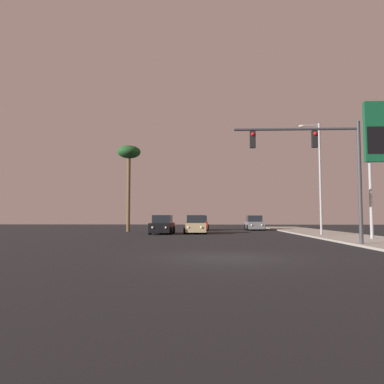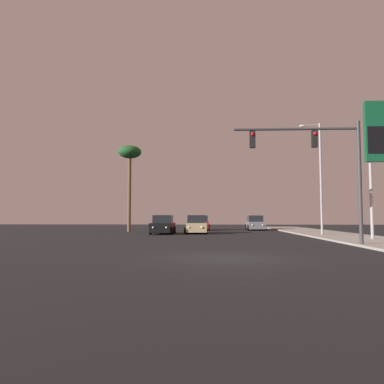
% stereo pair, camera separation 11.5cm
% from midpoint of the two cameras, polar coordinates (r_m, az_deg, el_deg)
% --- Properties ---
extents(ground_plane, '(120.00, 120.00, 0.00)m').
position_cam_midpoint_polar(ground_plane, '(14.36, 5.07, -9.91)').
color(ground_plane, black).
extents(sidewalk_right, '(5.00, 60.00, 0.12)m').
position_cam_midpoint_polar(sidewalk_right, '(26.35, 25.21, -6.64)').
color(sidewalk_right, '#9E998E').
rests_on(sidewalk_right, ground).
extents(car_tan, '(2.04, 4.34, 1.68)m').
position_cam_midpoint_polar(car_tan, '(34.32, 0.46, -5.08)').
color(car_tan, tan).
rests_on(car_tan, ground).
extents(car_black, '(2.04, 4.33, 1.68)m').
position_cam_midpoint_polar(car_black, '(33.66, -4.65, -5.09)').
color(car_black, black).
rests_on(car_black, ground).
extents(car_red, '(2.04, 4.31, 1.68)m').
position_cam_midpoint_polar(car_red, '(42.99, 1.13, -4.82)').
color(car_red, maroon).
rests_on(car_red, ground).
extents(car_grey, '(2.04, 4.31, 1.68)m').
position_cam_midpoint_polar(car_grey, '(43.52, 9.40, -4.76)').
color(car_grey, slate).
rests_on(car_grey, ground).
extents(traffic_light_mast, '(6.68, 0.36, 6.50)m').
position_cam_midpoint_polar(traffic_light_mast, '(21.11, 19.23, 5.03)').
color(traffic_light_mast, '#38383D').
rests_on(traffic_light_mast, sidewalk_right).
extents(street_lamp, '(1.74, 0.24, 9.00)m').
position_cam_midpoint_polar(street_lamp, '(31.89, 18.62, 2.86)').
color(street_lamp, '#99999E').
rests_on(street_lamp, sidewalk_right).
extents(gas_station_sign, '(2.00, 0.42, 9.00)m').
position_cam_midpoint_polar(gas_station_sign, '(27.66, 26.60, 7.20)').
color(gas_station_sign, '#99999E').
rests_on(gas_station_sign, sidewalk_right).
extents(palm_tree_mid, '(2.40, 2.40, 8.94)m').
position_cam_midpoint_polar(palm_tree_mid, '(39.61, -9.67, 5.31)').
color(palm_tree_mid, brown).
rests_on(palm_tree_mid, ground).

